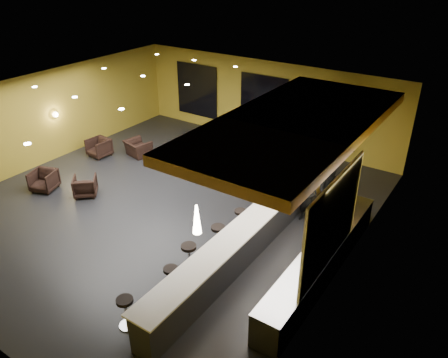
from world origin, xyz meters
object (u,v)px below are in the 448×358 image
Objects in this scene: prep_counter at (321,262)px; bar_stool_0 at (126,309)px; pendant_1 at (256,175)px; armchair_a at (44,180)px; bar_counter at (244,243)px; bar_stool_5 at (258,197)px; bar_stool_2 at (189,255)px; bar_stool_3 at (218,235)px; armchair_d at (138,148)px; bar_stool_6 at (279,186)px; bar_stool_4 at (240,218)px; pendant_2 at (298,143)px; staff_c at (343,202)px; armchair_b at (85,186)px; bar_stool_1 at (171,277)px; staff_b at (330,191)px; pendant_0 at (197,219)px; staff_a at (307,198)px; column at (317,144)px; armchair_c at (99,148)px.

bar_stool_0 is (-2.88, -4.01, 0.08)m from prep_counter.
armchair_a is at bearing -171.75° from pendant_1.
bar_counter reaches higher than bar_stool_5.
bar_stool_3 is at bearing 84.05° from bar_stool_2.
bar_stool_3 is at bearing 164.63° from armchair_d.
bar_stool_2 is at bearing -95.95° from bar_stool_3.
armchair_a is 0.97× the size of bar_stool_2.
bar_stool_6 is (0.19, 6.89, -0.02)m from bar_stool_0.
bar_stool_4 is (0.12, 2.30, -0.07)m from bar_stool_2.
pendant_2 is 3.69m from bar_stool_3.
bar_stool_5 is at bearing 90.10° from bar_stool_0.
bar_counter is 1.53m from bar_stool_2.
staff_c is 8.51m from armchair_b.
bar_stool_1 is at bearing -88.12° from bar_stool_5.
staff_c reaches higher than armchair_a.
bar_stool_1 is at bearing -81.01° from bar_stool_2.
bar_stool_1 is at bearing 152.46° from armchair_d.
bar_stool_5 is (-0.14, 4.41, 0.07)m from bar_stool_1.
bar_stool_5 reaches higher than prep_counter.
bar_stool_6 is at bearing 103.40° from pendant_1.
staff_b is at bearing -0.06° from bar_stool_6.
pendant_0 is 5.68m from staff_b.
bar_stool_1 is 0.94× the size of bar_stool_3.
staff_a reaches higher than armchair_d.
armchair_b is at bearing -168.71° from bar_stool_4.
pendant_1 is 0.81× the size of bar_stool_5.
staff_a reaches higher than bar_stool_4.
staff_b is 5.80m from bar_stool_1.
column is at bearing 13.80° from armchair_a.
bar_stool_6 is at bearing 88.75° from bar_stool_3.
bar_counter is 5.31× the size of staff_c.
staff_a is 1.57m from bar_stool_5.
bar_stool_5 is (-0.13, 2.40, 0.04)m from bar_stool_3.
staff_b is (1.04, 0.38, -1.49)m from pendant_2.
bar_stool_2 is at bearing 90.09° from bar_stool_0.
armchair_a is at bearing -177.49° from staff_b.
pendant_0 is at bearing 120.36° from armchair_b.
armchair_b reaches higher than armchair_d.
bar_stool_0 reaches higher than armchair_d.
bar_stool_1 is (7.03, -1.50, 0.12)m from armchair_a.
armchair_b is (-6.91, -2.73, -0.45)m from staff_a.
bar_stool_0 is 1.04× the size of bar_stool_1.
pendant_2 reaches higher than bar_stool_0.
prep_counter is 6.93× the size of bar_stool_5.
prep_counter is 7.23× the size of bar_stool_2.
bar_stool_2 reaches higher than armchair_d.
staff_b is 1.76× the size of armchair_d.
armchair_c is 1.08× the size of bar_stool_1.
bar_stool_6 is (-0.69, 3.38, -0.01)m from bar_counter.
pendant_2 is 0.92× the size of bar_stool_6.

